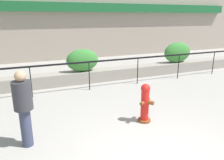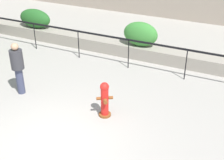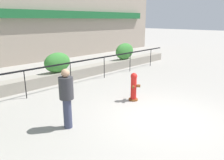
{
  "view_description": "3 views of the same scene",
  "coord_description": "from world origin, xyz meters",
  "px_view_note": "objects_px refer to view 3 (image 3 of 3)",
  "views": [
    {
      "loc": [
        -2.32,
        -3.01,
        2.8
      ],
      "look_at": [
        0.23,
        3.13,
        0.85
      ],
      "focal_mm": 35.0,
      "sensor_mm": 36.0,
      "label": 1
    },
    {
      "loc": [
        4.01,
        -4.92,
        5.23
      ],
      "look_at": [
        0.55,
        2.33,
        0.86
      ],
      "focal_mm": 50.0,
      "sensor_mm": 36.0,
      "label": 2
    },
    {
      "loc": [
        -5.66,
        -3.16,
        3.01
      ],
      "look_at": [
        0.82,
        3.07,
        0.51
      ],
      "focal_mm": 35.0,
      "sensor_mm": 36.0,
      "label": 3
    }
  ],
  "objects_px": {
    "fire_hydrant": "(134,86)",
    "pedestrian": "(67,95)",
    "hedge_bush_2": "(125,51)",
    "hedge_bush_1": "(57,62)"
  },
  "relations": [
    {
      "from": "hedge_bush_1",
      "to": "fire_hydrant",
      "type": "bearing_deg",
      "value": -82.33
    },
    {
      "from": "hedge_bush_2",
      "to": "pedestrian",
      "type": "distance_m",
      "value": 8.62
    },
    {
      "from": "pedestrian",
      "to": "fire_hydrant",
      "type": "bearing_deg",
      "value": 0.26
    },
    {
      "from": "fire_hydrant",
      "to": "hedge_bush_2",
      "type": "bearing_deg",
      "value": 43.88
    },
    {
      "from": "fire_hydrant",
      "to": "pedestrian",
      "type": "bearing_deg",
      "value": -179.74
    },
    {
      "from": "hedge_bush_2",
      "to": "fire_hydrant",
      "type": "relative_size",
      "value": 1.44
    },
    {
      "from": "hedge_bush_1",
      "to": "hedge_bush_2",
      "type": "relative_size",
      "value": 0.89
    },
    {
      "from": "pedestrian",
      "to": "hedge_bush_2",
      "type": "bearing_deg",
      "value": 29.85
    },
    {
      "from": "fire_hydrant",
      "to": "pedestrian",
      "type": "relative_size",
      "value": 0.62
    },
    {
      "from": "hedge_bush_2",
      "to": "fire_hydrant",
      "type": "xyz_separation_m",
      "value": [
        -4.45,
        -4.28,
        -0.47
      ]
    }
  ]
}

